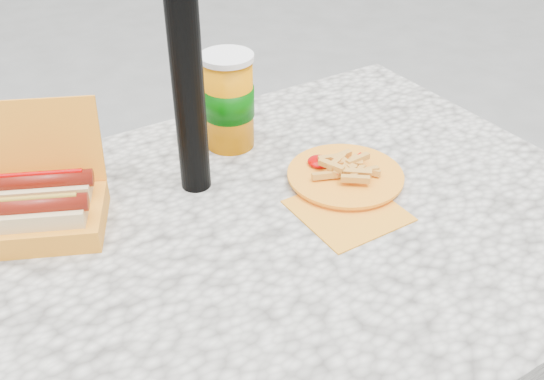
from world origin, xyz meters
TOP-DOWN VIEW (x-y plane):
  - picnic_table at (0.00, 0.00)m, footprint 1.20×0.80m
  - hotdog_box at (-0.26, 0.19)m, footprint 0.27×0.24m
  - fries_plate at (0.22, 0.03)m, footprint 0.23×0.25m
  - soda_cup at (0.12, 0.25)m, footprint 0.10×0.10m

SIDE VIEW (x-z plane):
  - picnic_table at x=0.00m, z-range 0.27..1.02m
  - fries_plate at x=0.22m, z-range 0.74..0.78m
  - hotdog_box at x=-0.26m, z-range 0.70..0.88m
  - soda_cup at x=0.12m, z-range 0.75..0.93m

